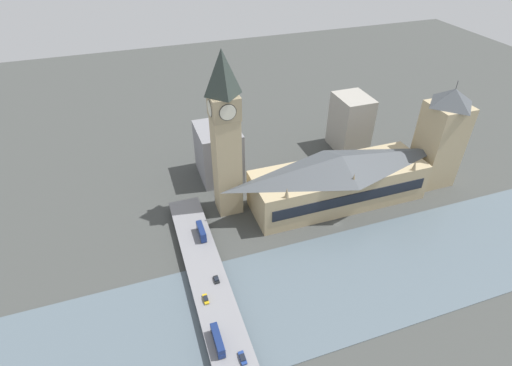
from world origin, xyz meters
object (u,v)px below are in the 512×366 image
road_bridge (218,312)px  victoria_tower (441,138)px  clock_tower (225,134)px  car_southbound_lead (216,279)px  parliament_hall (339,179)px  car_northbound_tail (206,299)px  car_northbound_lead (243,358)px  double_decker_bus_mid (201,231)px  double_decker_bus_lead (218,340)px

road_bridge → victoria_tower: bearing=-69.8°
clock_tower → car_southbound_lead: clock_tower is taller
parliament_hall → road_bridge: (-48.24, 74.44, -9.78)m
clock_tower → car_southbound_lead: size_ratio=20.95×
parliament_hall → car_northbound_tail: size_ratio=18.78×
parliament_hall → car_southbound_lead: bearing=115.9°
parliament_hall → clock_tower: bearing=77.3°
parliament_hall → car_southbound_lead: parliament_hall is taller
victoria_tower → car_northbound_tail: 142.54m
road_bridge → car_northbound_lead: size_ratio=28.57×
double_decker_bus_mid → car_northbound_lead: size_ratio=2.15×
double_decker_bus_mid → car_southbound_lead: size_ratio=2.71×
parliament_hall → double_decker_bus_mid: bearing=96.3°
clock_tower → road_bridge: clock_tower is taller
double_decker_bus_lead → car_northbound_lead: size_ratio=2.39×
victoria_tower → car_northbound_tail: victoria_tower is taller
clock_tower → victoria_tower: 111.88m
road_bridge → clock_tower: bearing=-19.3°
road_bridge → car_southbound_lead: car_southbound_lead is taller
parliament_hall → clock_tower: 61.89m
double_decker_bus_lead → car_northbound_lead: bearing=-140.8°
victoria_tower → car_northbound_tail: bearing=107.5°
victoria_tower → double_decker_bus_lead: size_ratio=4.97×
parliament_hall → double_decker_bus_lead: 99.42m
parliament_hall → car_southbound_lead: (-34.67, 71.55, -8.23)m
double_decker_bus_lead → victoria_tower: bearing=-65.4°
double_decker_bus_lead → double_decker_bus_mid: (53.59, -6.41, 0.15)m
road_bridge → car_northbound_tail: bearing=28.8°
double_decker_bus_mid → car_northbound_tail: (-34.51, 6.18, -2.03)m
road_bridge → car_northbound_lead: car_northbound_lead is taller
parliament_hall → road_bridge: bearing=122.9°
car_northbound_lead → car_southbound_lead: 34.49m
clock_tower → double_decker_bus_mid: bearing=137.8°
double_decker_bus_lead → car_northbound_tail: bearing=-0.7°
road_bridge → double_decker_bus_lead: double_decker_bus_lead is taller
victoria_tower → road_bridge: 141.65m
double_decker_bus_lead → car_southbound_lead: bearing=-13.3°
victoria_tower → double_decker_bus_lead: victoria_tower is taller
road_bridge → car_northbound_tail: 6.84m
victoria_tower → car_northbound_lead: 147.37m
victoria_tower → road_bridge: bearing=110.2°
car_northbound_lead → double_decker_bus_lead: bearing=39.2°
clock_tower → victoria_tower: size_ratio=1.40×
victoria_tower → double_decker_bus_lead: 149.28m
double_decker_bus_mid → car_northbound_lead: 61.30m
victoria_tower → road_bridge: size_ratio=0.42×
car_southbound_lead → clock_tower: bearing=-21.3°
parliament_hall → road_bridge: 89.24m
clock_tower → road_bridge: (-60.27, 21.08, -38.73)m
double_decker_bus_lead → car_northbound_lead: (-7.67, -6.26, -1.90)m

